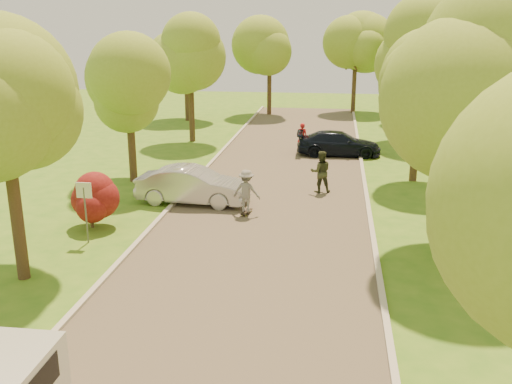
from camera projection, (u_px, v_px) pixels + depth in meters
The scene contains 22 objects.
ground at pixel (231, 308), 15.28m from camera, with size 100.00×100.00×0.00m, color #3A721B.
road at pixel (267, 214), 22.88m from camera, with size 8.00×60.00×0.01m, color #4C4438.
curb_left at pixel (170, 208), 23.40m from camera, with size 0.18×60.00×0.12m, color #B2AD9E.
curb_right at pixel (370, 217), 22.32m from camera, with size 0.18×60.00×0.12m, color #B2AD9E.
street_sign at pixel (85, 200), 19.41m from camera, with size 0.55×0.06×2.17m.
red_shrub at pixel (90, 199), 21.04m from camera, with size 1.70×1.70×1.95m.
tree_l_mida at pixel (10, 105), 15.61m from camera, with size 4.71×4.60×7.39m.
tree_l_midb at pixel (132, 86), 26.29m from camera, with size 4.30×4.20×6.62m.
tree_l_far at pixel (193, 55), 35.48m from camera, with size 4.92×4.80×7.79m.
tree_r_mida at pixel (483, 84), 17.52m from camera, with size 5.13×5.00×7.95m.
tree_r_midb at pixel (425, 79), 26.31m from camera, with size 4.51×4.40×7.01m.
tree_r_far at pixel (414, 49), 35.45m from camera, with size 5.33×5.20×8.34m.
tree_bg_a at pixel (188, 51), 43.44m from camera, with size 5.12×5.00×7.72m.
tree_bg_b at pixel (414, 48), 43.00m from camera, with size 5.12×5.00×7.95m.
tree_bg_c at pixel (272, 53), 46.52m from camera, with size 4.92×4.80×7.33m.
tree_bg_d at pixel (358, 49), 47.40m from camera, with size 5.12×5.00×7.72m.
silver_sedan at pixel (193, 185), 24.02m from camera, with size 1.64×4.71×1.55m, color #B1B2B7.
dark_sedan at pixel (339, 143), 32.84m from camera, with size 1.95×4.80×1.39m, color black.
longboard at pixel (246, 212), 22.80m from camera, with size 0.39×0.91×0.10m.
skateboarder at pixel (246, 191), 22.55m from camera, with size 1.11×0.64×1.71m, color slate.
person_striped at pixel (302, 137), 33.94m from camera, with size 0.61×0.40×1.68m, color red.
person_olive at pixel (321, 172), 25.51m from camera, with size 0.93×0.72×1.91m, color #2F3520.
Camera 1 is at (2.58, -13.54, 7.32)m, focal length 40.00 mm.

